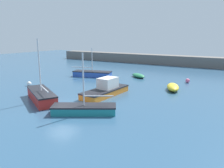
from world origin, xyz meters
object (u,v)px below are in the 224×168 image
(motorboat_grey_hull, at_px, (106,89))
(sailboat_tall_mast, at_px, (41,96))
(open_tender_yellow, at_px, (173,87))
(rowboat_white_midwater, at_px, (138,76))
(sailboat_short_mast, at_px, (92,74))
(mooring_buoy_pink, at_px, (188,81))
(sailboat_twin_hulled, at_px, (84,109))
(mooring_buoy_white, at_px, (29,84))

(motorboat_grey_hull, xyz_separation_m, sailboat_tall_mast, (-4.07, -5.14, -0.07))
(sailboat_tall_mast, bearing_deg, open_tender_yellow, -102.37)
(rowboat_white_midwater, bearing_deg, sailboat_tall_mast, -63.26)
(sailboat_short_mast, relative_size, mooring_buoy_pink, 11.22)
(sailboat_short_mast, height_order, mooring_buoy_pink, sailboat_short_mast)
(rowboat_white_midwater, distance_m, open_tender_yellow, 8.64)
(motorboat_grey_hull, bearing_deg, sailboat_tall_mast, -35.60)
(sailboat_twin_hulled, xyz_separation_m, mooring_buoy_white, (-12.30, 4.27, -0.11))
(mooring_buoy_pink, bearing_deg, sailboat_twin_hulled, -104.47)
(mooring_buoy_pink, xyz_separation_m, mooring_buoy_white, (-16.59, -12.36, -0.01))
(motorboat_grey_hull, height_order, sailboat_tall_mast, sailboat_tall_mast)
(rowboat_white_midwater, bearing_deg, mooring_buoy_white, -90.51)
(mooring_buoy_pink, relative_size, mooring_buoy_white, 1.04)
(motorboat_grey_hull, xyz_separation_m, open_tender_yellow, (5.44, 5.78, -0.23))
(sailboat_short_mast, height_order, open_tender_yellow, sailboat_short_mast)
(open_tender_yellow, height_order, sailboat_twin_hulled, sailboat_twin_hulled)
(mooring_buoy_pink, distance_m, mooring_buoy_white, 20.69)
(rowboat_white_midwater, bearing_deg, open_tender_yellow, -1.58)
(sailboat_twin_hulled, bearing_deg, rowboat_white_midwater, -111.28)
(motorboat_grey_hull, relative_size, open_tender_yellow, 1.77)
(motorboat_grey_hull, bearing_deg, sailboat_twin_hulled, 18.61)
(sailboat_twin_hulled, distance_m, mooring_buoy_white, 13.02)
(sailboat_twin_hulled, bearing_deg, sailboat_short_mast, -86.97)
(mooring_buoy_white, bearing_deg, sailboat_short_mast, 72.58)
(motorboat_grey_hull, distance_m, mooring_buoy_white, 10.78)
(rowboat_white_midwater, distance_m, sailboat_twin_hulled, 17.03)
(motorboat_grey_hull, relative_size, sailboat_twin_hulled, 1.21)
(motorboat_grey_hull, xyz_separation_m, sailboat_short_mast, (-7.74, 7.93, -0.16))
(open_tender_yellow, distance_m, mooring_buoy_pink, 5.17)
(sailboat_short_mast, xyz_separation_m, sailboat_tall_mast, (3.67, -13.07, 0.09))
(sailboat_twin_hulled, xyz_separation_m, mooring_buoy_pink, (4.29, 16.63, -0.10))
(sailboat_tall_mast, height_order, open_tender_yellow, sailboat_tall_mast)
(motorboat_grey_hull, distance_m, sailboat_twin_hulled, 5.93)
(sailboat_short_mast, relative_size, sailboat_tall_mast, 1.09)
(sailboat_tall_mast, xyz_separation_m, mooring_buoy_white, (-6.61, 3.71, -0.26))
(motorboat_grey_hull, height_order, mooring_buoy_pink, motorboat_grey_hull)
(rowboat_white_midwater, height_order, mooring_buoy_pink, same)
(sailboat_short_mast, relative_size, open_tender_yellow, 1.82)
(rowboat_white_midwater, distance_m, mooring_buoy_pink, 7.30)
(mooring_buoy_pink, bearing_deg, sailboat_short_mast, -167.62)
(mooring_buoy_pink, bearing_deg, rowboat_white_midwater, 178.92)
(open_tender_yellow, xyz_separation_m, mooring_buoy_white, (-16.12, -7.21, -0.10))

